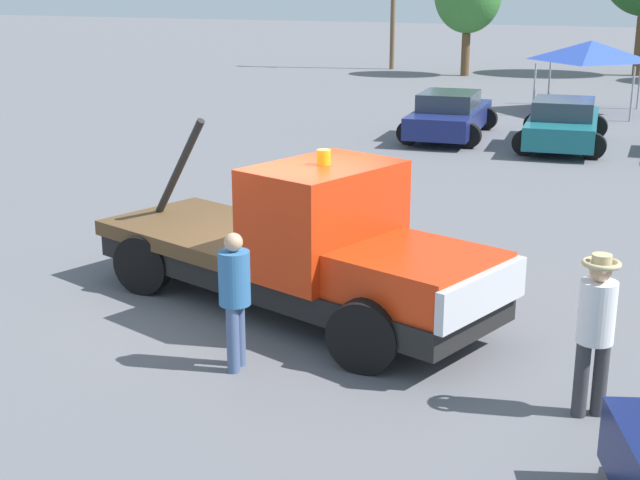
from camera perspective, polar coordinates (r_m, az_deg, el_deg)
ground_plane at (r=12.64m, az=-2.09°, el=-4.32°), size 160.00×160.00×0.00m
tow_truck at (r=12.10m, az=-0.82°, el=-0.65°), size 6.56×3.78×2.51m
person_near_truck at (r=9.67m, az=17.25°, el=-5.05°), size 0.40×0.40×1.79m
person_at_hood at (r=10.42m, az=-5.48°, el=-3.30°), size 0.37×0.37×1.68m
parked_car_navy at (r=26.37m, az=8.28°, el=7.92°), size 2.60×4.90×1.34m
parked_car_teal at (r=25.44m, az=15.28°, el=7.20°), size 2.66×4.84×1.34m
canopy_tent_blue at (r=32.30m, az=16.97°, el=11.50°), size 3.19×3.19×2.44m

